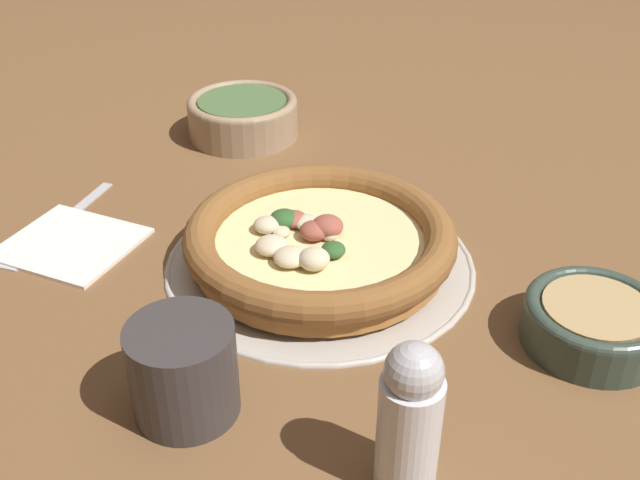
# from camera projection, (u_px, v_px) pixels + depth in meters

# --- Properties ---
(ground_plane) EXTENTS (3.00, 3.00, 0.00)m
(ground_plane) POSITION_uv_depth(u_px,v_px,m) (320.00, 264.00, 0.74)
(ground_plane) COLOR brown
(pizza_tray) EXTENTS (0.31, 0.31, 0.01)m
(pizza_tray) POSITION_uv_depth(u_px,v_px,m) (320.00, 261.00, 0.74)
(pizza_tray) COLOR #B7B2A8
(pizza_tray) RESTS_ON ground_plane
(pizza) EXTENTS (0.27, 0.27, 0.04)m
(pizza) POSITION_uv_depth(u_px,v_px,m) (319.00, 240.00, 0.73)
(pizza) COLOR #A86B33
(pizza) RESTS_ON pizza_tray
(bowl_near) EXTENTS (0.12, 0.12, 0.04)m
(bowl_near) POSITION_uv_depth(u_px,v_px,m) (594.00, 321.00, 0.63)
(bowl_near) COLOR #334238
(bowl_near) RESTS_ON ground_plane
(bowl_far) EXTENTS (0.14, 0.14, 0.05)m
(bowl_far) POSITION_uv_depth(u_px,v_px,m) (243.00, 115.00, 0.99)
(bowl_far) COLOR #9E8466
(bowl_far) RESTS_ON ground_plane
(drinking_cup) EXTENTS (0.08, 0.08, 0.08)m
(drinking_cup) POSITION_uv_depth(u_px,v_px,m) (183.00, 370.00, 0.56)
(drinking_cup) COLOR #383333
(drinking_cup) RESTS_ON ground_plane
(napkin) EXTENTS (0.16, 0.15, 0.01)m
(napkin) POSITION_uv_depth(u_px,v_px,m) (70.00, 242.00, 0.77)
(napkin) COLOR white
(napkin) RESTS_ON ground_plane
(fork) EXTENTS (0.06, 0.19, 0.00)m
(fork) POSITION_uv_depth(u_px,v_px,m) (55.00, 227.00, 0.80)
(fork) COLOR #B7B7BC
(fork) RESTS_ON ground_plane
(pepper_shaker) EXTENTS (0.04, 0.04, 0.12)m
(pepper_shaker) POSITION_uv_depth(u_px,v_px,m) (410.00, 419.00, 0.49)
(pepper_shaker) COLOR silver
(pepper_shaker) RESTS_ON ground_plane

